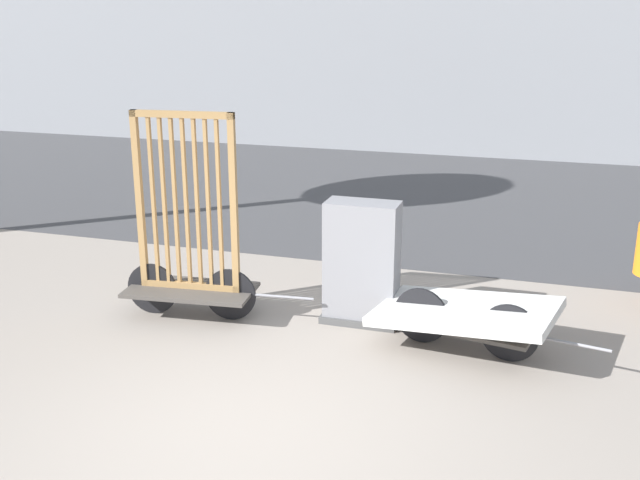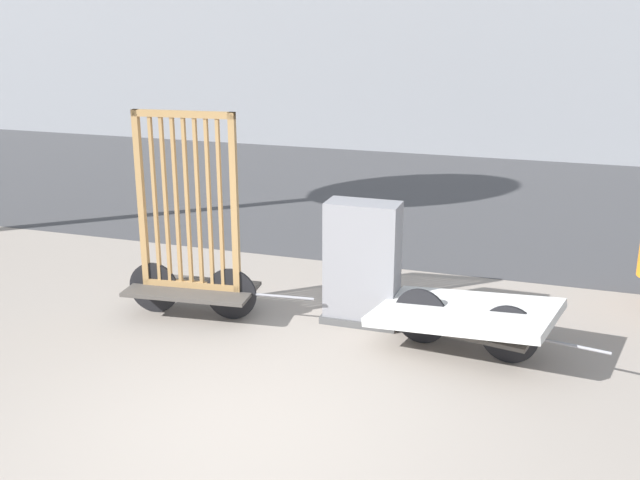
# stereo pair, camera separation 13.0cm
# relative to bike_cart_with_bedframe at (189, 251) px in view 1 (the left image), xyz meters

# --- Properties ---
(ground_plane) EXTENTS (60.00, 60.00, 0.00)m
(ground_plane) POSITION_rel_bike_cart_with_bedframe_xyz_m (1.51, -2.11, -0.77)
(ground_plane) COLOR gray
(road_strip) EXTENTS (56.00, 8.37, 0.01)m
(road_strip) POSITION_rel_bike_cart_with_bedframe_xyz_m (1.51, 6.47, -0.76)
(road_strip) COLOR #424244
(road_strip) RESTS_ON ground_plane
(bike_cart_with_bedframe) EXTENTS (2.15, 0.85, 2.31)m
(bike_cart_with_bedframe) POSITION_rel_bike_cart_with_bedframe_xyz_m (0.00, 0.00, 0.00)
(bike_cart_with_bedframe) COLOR #4C4742
(bike_cart_with_bedframe) RESTS_ON ground_plane
(bike_cart_with_mattress) EXTENTS (2.35, 1.39, 0.59)m
(bike_cart_with_mattress) POSITION_rel_bike_cart_with_bedframe_xyz_m (3.03, -0.00, -0.37)
(bike_cart_with_mattress) COLOR #4C4742
(bike_cart_with_mattress) RESTS_ON ground_plane
(utility_cabinet) EXTENTS (0.85, 0.45, 1.36)m
(utility_cabinet) POSITION_rel_bike_cart_with_bedframe_xyz_m (1.85, 0.43, -0.13)
(utility_cabinet) COLOR #4C4C4C
(utility_cabinet) RESTS_ON ground_plane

